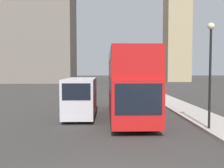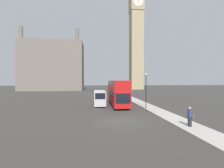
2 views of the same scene
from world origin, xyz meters
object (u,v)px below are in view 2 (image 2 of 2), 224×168
(white_van, at_px, (100,98))
(street_lamp, at_px, (146,85))
(pedestrian, at_px, (190,117))
(red_double_decker_bus, at_px, (118,92))
(clock_tower, at_px, (136,31))

(white_van, bearing_deg, street_lamp, -30.03)
(pedestrian, xyz_separation_m, street_lamp, (-0.78, 9.74, 2.72))
(white_van, bearing_deg, pedestrian, -60.31)
(white_van, xyz_separation_m, pedestrian, (7.90, -13.85, -0.35))
(white_van, xyz_separation_m, street_lamp, (7.11, -4.11, 2.36))
(white_van, height_order, street_lamp, street_lamp)
(red_double_decker_bus, relative_size, street_lamp, 1.93)
(clock_tower, height_order, red_double_decker_bus, clock_tower)
(clock_tower, relative_size, pedestrian, 34.99)
(clock_tower, bearing_deg, street_lamp, -104.33)
(red_double_decker_bus, bearing_deg, street_lamp, -46.70)
(red_double_decker_bus, distance_m, pedestrian, 14.68)
(street_lamp, bearing_deg, pedestrian, -85.40)
(red_double_decker_bus, distance_m, street_lamp, 5.79)
(red_double_decker_bus, xyz_separation_m, street_lamp, (3.87, -4.11, 1.28))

